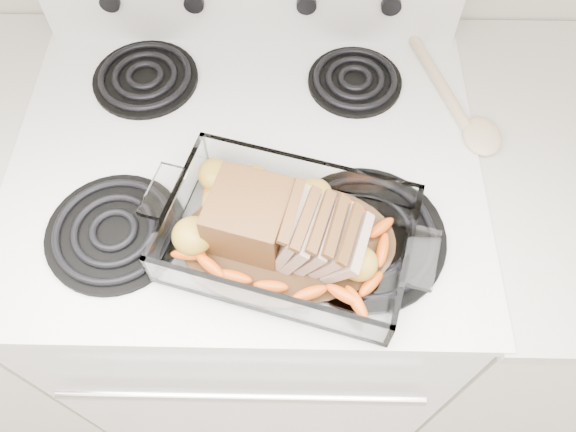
{
  "coord_description": "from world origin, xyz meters",
  "views": [
    {
      "loc": [
        0.08,
        1.09,
        1.69
      ],
      "look_at": [
        0.07,
        1.5,
        0.99
      ],
      "focal_mm": 35.0,
      "sensor_mm": 36.0,
      "label": 1
    }
  ],
  "objects_px": {
    "electric_range": "(258,268)",
    "baking_dish": "(288,238)",
    "counter_right": "(537,276)",
    "pork_roast": "(272,227)"
  },
  "relations": [
    {
      "from": "electric_range",
      "to": "baking_dish",
      "type": "height_order",
      "value": "electric_range"
    },
    {
      "from": "counter_right",
      "to": "pork_roast",
      "type": "distance_m",
      "value": 0.83
    },
    {
      "from": "counter_right",
      "to": "baking_dish",
      "type": "height_order",
      "value": "baking_dish"
    },
    {
      "from": "counter_right",
      "to": "baking_dish",
      "type": "xyz_separation_m",
      "value": [
        -0.59,
        -0.18,
        0.5
      ]
    },
    {
      "from": "counter_right",
      "to": "pork_roast",
      "type": "xyz_separation_m",
      "value": [
        -0.61,
        -0.18,
        0.53
      ]
    },
    {
      "from": "electric_range",
      "to": "counter_right",
      "type": "xyz_separation_m",
      "value": [
        0.66,
        -0.0,
        -0.02
      ]
    },
    {
      "from": "counter_right",
      "to": "baking_dish",
      "type": "relative_size",
      "value": 2.67
    },
    {
      "from": "baking_dish",
      "to": "electric_range",
      "type": "bearing_deg",
      "value": 128.16
    },
    {
      "from": "electric_range",
      "to": "counter_right",
      "type": "height_order",
      "value": "electric_range"
    },
    {
      "from": "electric_range",
      "to": "pork_roast",
      "type": "bearing_deg",
      "value": -73.55
    }
  ]
}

